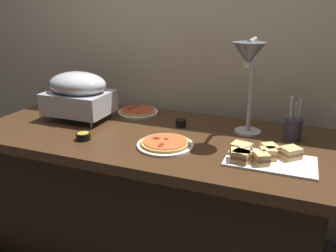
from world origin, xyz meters
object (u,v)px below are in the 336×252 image
object	(u,v)px
heat_lamp	(249,64)
sandwich_platter	(263,156)
chafing_dish	(78,93)
sauce_cup_near	(83,136)
pizza_plate_front	(165,144)
pizza_plate_center	(138,111)
sauce_cup_far	(181,123)
utensil_holder	(293,128)

from	to	relation	value
heat_lamp	sandwich_platter	bearing A→B (deg)	-58.43
heat_lamp	sandwich_platter	xyz separation A→B (m)	(0.12, -0.19, -0.36)
chafing_dish	sauce_cup_near	world-z (taller)	chafing_dish
sauce_cup_near	pizza_plate_front	bearing A→B (deg)	9.83
pizza_plate_center	sandwich_platter	xyz separation A→B (m)	(0.82, -0.44, 0.01)
heat_lamp	chafing_dish	bearing A→B (deg)	178.75
sauce_cup_near	heat_lamp	bearing A→B (deg)	18.85
pizza_plate_center	sauce_cup_far	xyz separation A→B (m)	(0.34, -0.14, 0.01)
heat_lamp	pizza_plate_front	size ratio (longest dim) A/B	1.82
pizza_plate_front	pizza_plate_center	distance (m)	0.57
sandwich_platter	utensil_holder	xyz separation A→B (m)	(0.11, 0.32, 0.03)
chafing_dish	pizza_plate_front	world-z (taller)	chafing_dish
pizza_plate_center	sauce_cup_far	world-z (taller)	sauce_cup_far
pizza_plate_center	sandwich_platter	distance (m)	0.93
utensil_holder	sandwich_platter	bearing A→B (deg)	-108.87
heat_lamp	pizza_plate_center	bearing A→B (deg)	160.44
chafing_dish	sauce_cup_near	bearing A→B (deg)	-52.43
heat_lamp	pizza_plate_center	size ratio (longest dim) A/B	1.97
utensil_holder	sauce_cup_far	bearing A→B (deg)	-177.57
pizza_plate_center	utensil_holder	xyz separation A→B (m)	(0.93, -0.11, 0.05)
sandwich_platter	sauce_cup_near	world-z (taller)	sandwich_platter
sauce_cup_near	sandwich_platter	bearing A→B (deg)	4.67
heat_lamp	sandwich_platter	world-z (taller)	heat_lamp
pizza_plate_center	chafing_dish	bearing A→B (deg)	-140.19
chafing_dish	pizza_plate_front	size ratio (longest dim) A/B	1.34
pizza_plate_front	utensil_holder	bearing A→B (deg)	29.53
utensil_holder	chafing_dish	bearing A→B (deg)	-174.62
sauce_cup_far	heat_lamp	bearing A→B (deg)	-16.65
sauce_cup_near	sauce_cup_far	size ratio (longest dim) A/B	1.26
sandwich_platter	utensil_holder	distance (m)	0.34
heat_lamp	utensil_holder	size ratio (longest dim) A/B	2.21
sauce_cup_near	sauce_cup_far	xyz separation A→B (m)	(0.39, 0.37, 0.00)
heat_lamp	pizza_plate_front	xyz separation A→B (m)	(-0.34, -0.19, -0.37)
heat_lamp	sauce_cup_far	xyz separation A→B (m)	(-0.37, 0.11, -0.37)
heat_lamp	sauce_cup_near	world-z (taller)	heat_lamp
chafing_dish	utensil_holder	distance (m)	1.21
heat_lamp	pizza_plate_center	distance (m)	0.83
sauce_cup_near	utensil_holder	bearing A→B (deg)	21.79
sandwich_platter	sauce_cup_far	size ratio (longest dim) A/B	6.64
pizza_plate_front	pizza_plate_center	bearing A→B (deg)	129.53
chafing_dish	utensil_holder	size ratio (longest dim) A/B	1.63
sandwich_platter	sauce_cup_near	size ratio (longest dim) A/B	5.29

